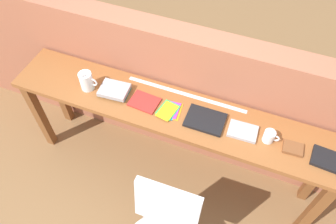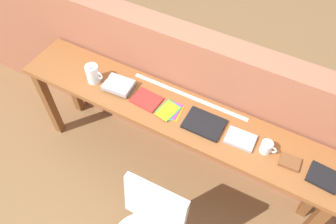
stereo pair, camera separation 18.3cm
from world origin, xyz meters
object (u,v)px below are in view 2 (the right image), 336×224
magazine_cycling (146,100)px  mug (267,147)px  pitcher_white (93,74)px  book_repair_rightmost (323,177)px  pamphlet_pile_colourful (170,110)px  book_stack_leftmost (119,85)px  book_open_centre (204,124)px  leather_journal_brown (290,162)px

magazine_cycling → mug: bearing=4.3°
mug → pitcher_white: bearing=-178.9°
book_repair_rightmost → pamphlet_pile_colourful: bearing=-176.3°
book_stack_leftmost → book_repair_rightmost: 1.54m
book_stack_leftmost → book_repair_rightmost: bearing=-0.7°
magazine_cycling → book_open_centre: (0.47, 0.00, 0.00)m
pamphlet_pile_colourful → book_repair_rightmost: book_repair_rightmost is taller
mug → book_repair_rightmost: (0.38, -0.02, -0.03)m
mug → leather_journal_brown: 0.17m
pamphlet_pile_colourful → leather_journal_brown: leather_journal_brown is taller
magazine_cycling → book_open_centre: size_ratio=0.77×
pitcher_white → leather_journal_brown: 1.54m
pitcher_white → mug: bearing=1.1°
pitcher_white → book_repair_rightmost: size_ratio=0.99×
book_stack_leftmost → pamphlet_pile_colourful: bearing=-1.3°
pamphlet_pile_colourful → leather_journal_brown: size_ratio=1.53×
leather_journal_brown → book_repair_rightmost: (0.21, -0.01, 0.00)m
book_open_centre → mug: mug is taller
book_stack_leftmost → book_repair_rightmost: size_ratio=1.26×
pamphlet_pile_colourful → leather_journal_brown: bearing=-0.2°
book_open_centre → leather_journal_brown: bearing=-1.4°
book_repair_rightmost → leather_journal_brown: bearing=-177.3°
pamphlet_pile_colourful → book_repair_rightmost: bearing=-0.5°
pitcher_white → book_stack_leftmost: 0.22m
book_stack_leftmost → pamphlet_pile_colourful: 0.45m
pitcher_white → book_repair_rightmost: (1.75, 0.01, -0.06)m
book_stack_leftmost → leather_journal_brown: size_ratio=1.80×
leather_journal_brown → book_repair_rightmost: bearing=-4.6°
mug → book_repair_rightmost: bearing=-2.6°
mug → book_repair_rightmost: size_ratio=0.59×
pamphlet_pile_colourful → mug: bearing=0.7°
book_open_centre → book_repair_rightmost: size_ratio=1.47×
pitcher_white → book_repair_rightmost: 1.76m
magazine_cycling → book_open_centre: book_open_centre is taller
magazine_cycling → leather_journal_brown: (1.08, -0.01, 0.01)m
pitcher_white → book_repair_rightmost: pitcher_white is taller
pamphlet_pile_colourful → book_repair_rightmost: size_ratio=1.07×
mug → leather_journal_brown: mug is taller
book_stack_leftmost → mug: 1.16m
magazine_cycling → book_open_centre: 0.47m
magazine_cycling → book_repair_rightmost: bearing=3.5°
pitcher_white → book_stack_leftmost: bearing=7.9°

